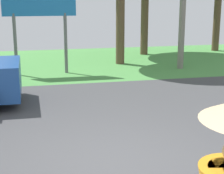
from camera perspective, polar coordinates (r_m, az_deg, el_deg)
name	(u,v)px	position (r m, az deg, el deg)	size (l,w,h in m)	color
ground_plane	(92,113)	(9.38, -3.09, -4.04)	(40.00, 22.00, 0.20)	#424244
roadside_billboard	(39,3)	(13.74, -11.10, 12.47)	(2.60, 0.12, 3.50)	slate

